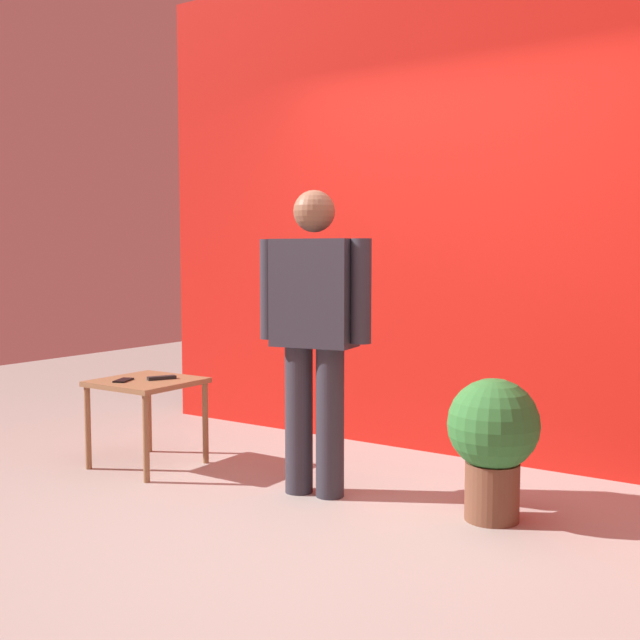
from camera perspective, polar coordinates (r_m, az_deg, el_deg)
ground_plane at (r=3.83m, az=1.29°, el=-14.59°), size 12.00×12.00×0.00m
back_wall_red at (r=4.96m, az=10.83°, el=8.37°), size 4.78×0.12×3.17m
standing_person at (r=4.08m, az=-0.42°, el=-0.45°), size 0.64×0.28×1.60m
side_table at (r=4.80m, az=-12.53°, el=-5.13°), size 0.55×0.55×0.53m
cell_phone at (r=4.76m, az=-14.17°, el=-4.28°), size 0.12×0.16×0.01m
tv_remote at (r=4.77m, az=-11.49°, el=-4.15°), size 0.12×0.17×0.02m
potted_plant at (r=3.85m, az=12.53°, el=-8.31°), size 0.44×0.44×0.69m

